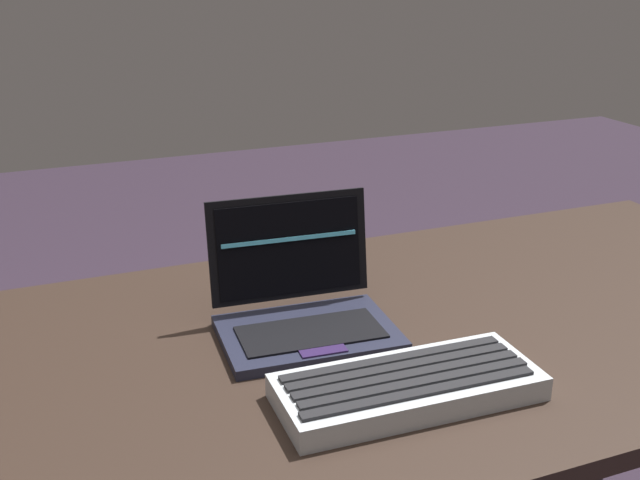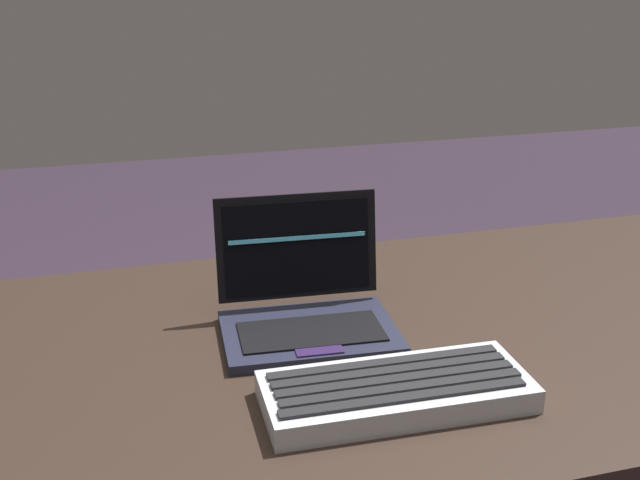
% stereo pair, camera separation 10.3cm
% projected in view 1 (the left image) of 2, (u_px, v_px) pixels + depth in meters
% --- Properties ---
extents(desk, '(1.66, 0.72, 0.74)m').
position_uv_depth(desk, '(349.00, 406.00, 1.14)').
color(desk, black).
rests_on(desk, ground).
extents(laptop_front, '(0.25, 0.21, 0.18)m').
position_uv_depth(laptop_front, '(302.00, 307.00, 1.11)').
color(laptop_front, '#1F2233').
rests_on(laptop_front, desk).
extents(external_keyboard, '(0.33, 0.14, 0.03)m').
position_uv_depth(external_keyboard, '(405.00, 387.00, 0.95)').
color(external_keyboard, '#B3BBC0').
rests_on(external_keyboard, desk).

